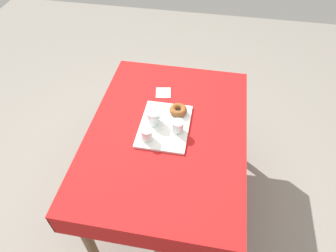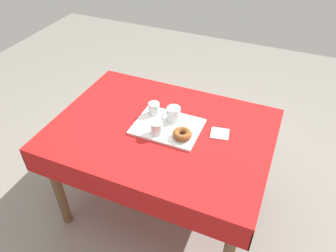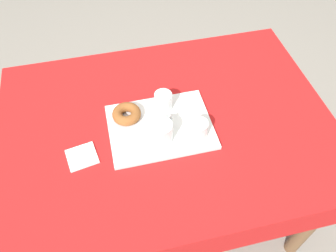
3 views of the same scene
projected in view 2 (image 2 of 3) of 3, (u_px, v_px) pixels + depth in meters
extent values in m
plane|color=gray|center=(163.00, 203.00, 2.41)|extent=(6.00, 6.00, 0.00)
cube|color=red|center=(161.00, 130.00, 1.95)|extent=(1.32, 0.96, 0.03)
cube|color=red|center=(188.00, 100.00, 2.35)|extent=(1.32, 0.01, 0.14)
cube|color=red|center=(124.00, 197.00, 1.67)|extent=(1.32, 0.01, 0.14)
cube|color=red|center=(268.00, 171.00, 1.81)|extent=(0.01, 0.96, 0.14)
cube|color=red|center=(74.00, 116.00, 2.20)|extent=(0.01, 0.96, 0.14)
cylinder|color=brown|center=(257.00, 157.00, 2.29)|extent=(0.06, 0.06, 0.70)
cylinder|color=brown|center=(118.00, 119.00, 2.63)|extent=(0.06, 0.06, 0.70)
cylinder|color=brown|center=(229.00, 251.00, 1.74)|extent=(0.06, 0.06, 0.70)
cylinder|color=brown|center=(58.00, 187.00, 2.08)|extent=(0.06, 0.06, 0.70)
cube|color=white|center=(168.00, 127.00, 1.94)|extent=(0.40, 0.30, 0.01)
cylinder|color=silver|center=(174.00, 114.00, 1.95)|extent=(0.08, 0.08, 0.09)
cylinder|color=#B27523|center=(174.00, 115.00, 1.96)|extent=(0.07, 0.07, 0.06)
torus|color=silver|center=(165.00, 116.00, 1.93)|extent=(0.05, 0.05, 0.06)
cylinder|color=silver|center=(157.00, 128.00, 1.86)|extent=(0.07, 0.07, 0.08)
cylinder|color=silver|center=(157.00, 131.00, 1.87)|extent=(0.06, 0.06, 0.03)
cylinder|color=silver|center=(154.00, 108.00, 2.01)|extent=(0.07, 0.07, 0.08)
cylinder|color=silver|center=(154.00, 111.00, 2.02)|extent=(0.06, 0.06, 0.04)
cylinder|color=silver|center=(182.00, 137.00, 1.85)|extent=(0.12, 0.12, 0.01)
torus|color=brown|center=(182.00, 134.00, 1.84)|extent=(0.11, 0.11, 0.04)
cube|color=white|center=(220.00, 134.00, 1.90)|extent=(0.12, 0.12, 0.01)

